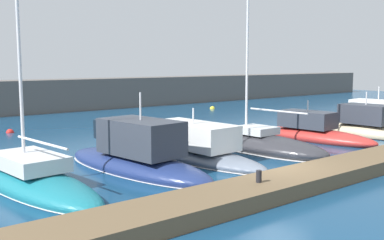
# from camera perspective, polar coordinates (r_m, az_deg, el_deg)

# --- Properties ---
(ground_plane) EXTENTS (120.00, 120.00, 0.00)m
(ground_plane) POSITION_cam_1_polar(r_m,az_deg,el_deg) (19.60, 10.14, -7.18)
(ground_plane) COLOR navy
(dock_pier) EXTENTS (42.17, 2.20, 0.57)m
(dock_pier) POSITION_cam_1_polar(r_m,az_deg,el_deg) (18.68, 13.46, -7.08)
(dock_pier) COLOR brown
(dock_pier) RESTS_ON ground_plane
(breakwater_seawall) EXTENTS (108.00, 3.45, 3.15)m
(breakwater_seawall) POSITION_cam_1_polar(r_m,az_deg,el_deg) (46.30, -20.93, 2.63)
(breakwater_seawall) COLOR #5B5651
(breakwater_seawall) RESTS_ON ground_plane
(sailboat_teal_third) EXTENTS (3.41, 10.11, 16.27)m
(sailboat_teal_third) POSITION_cam_1_polar(r_m,az_deg,el_deg) (19.21, -19.39, -6.90)
(sailboat_teal_third) COLOR #19707F
(sailboat_teal_third) RESTS_ON ground_plane
(motorboat_navy_fourth) EXTENTS (3.69, 9.51, 3.93)m
(motorboat_navy_fourth) POSITION_cam_1_polar(r_m,az_deg,el_deg) (20.85, -6.88, -4.63)
(motorboat_navy_fourth) COLOR navy
(motorboat_navy_fourth) RESTS_ON ground_plane
(motorboat_slate_fifth) EXTENTS (3.02, 10.19, 2.84)m
(motorboat_slate_fifth) POSITION_cam_1_polar(r_m,az_deg,el_deg) (23.36, -0.33, -3.45)
(motorboat_slate_fifth) COLOR slate
(motorboat_slate_fifth) RESTS_ON ground_plane
(sailboat_charcoal_sixth) EXTENTS (3.11, 8.80, 13.71)m
(sailboat_charcoal_sixth) POSITION_cam_1_polar(r_m,az_deg,el_deg) (25.72, 8.35, -2.93)
(sailboat_charcoal_sixth) COLOR #2D2D33
(sailboat_charcoal_sixth) RESTS_ON ground_plane
(motorboat_red_seventh) EXTENTS (2.81, 8.14, 2.75)m
(motorboat_red_seventh) POSITION_cam_1_polar(r_m,az_deg,el_deg) (29.75, 14.64, -1.42)
(motorboat_red_seventh) COLOR #B72D28
(motorboat_red_seventh) RESTS_ON ground_plane
(motorboat_sand_eighth) EXTENTS (2.65, 6.79, 3.31)m
(motorboat_sand_eighth) POSITION_cam_1_polar(r_m,az_deg,el_deg) (32.46, 20.59, -0.85)
(motorboat_sand_eighth) COLOR beige
(motorboat_sand_eighth) RESTS_ON ground_plane
(motorboat_white_ninth) EXTENTS (3.45, 9.19, 3.29)m
(motorboat_white_ninth) POSITION_cam_1_polar(r_m,az_deg,el_deg) (37.07, 21.99, 0.11)
(motorboat_white_ninth) COLOR white
(motorboat_white_ninth) RESTS_ON ground_plane
(mooring_buoy_yellow) EXTENTS (0.54, 0.54, 0.54)m
(mooring_buoy_yellow) POSITION_cam_1_polar(r_m,az_deg,el_deg) (48.38, 2.52, 1.39)
(mooring_buoy_yellow) COLOR yellow
(mooring_buoy_yellow) RESTS_ON ground_plane
(mooring_buoy_red) EXTENTS (0.53, 0.53, 0.53)m
(mooring_buoy_red) POSITION_cam_1_polar(r_m,az_deg,el_deg) (34.21, -21.50, -1.47)
(mooring_buoy_red) COLOR red
(mooring_buoy_red) RESTS_ON ground_plane
(dock_bollard) EXTENTS (0.20, 0.20, 0.44)m
(dock_bollard) POSITION_cam_1_polar(r_m,az_deg,el_deg) (16.68, 8.23, -6.88)
(dock_bollard) COLOR black
(dock_bollard) RESTS_ON dock_pier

